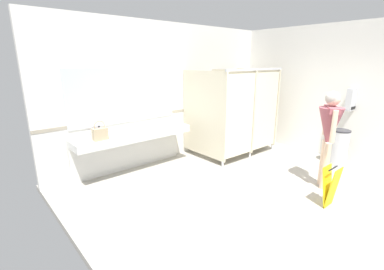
# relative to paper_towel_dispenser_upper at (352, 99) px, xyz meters

# --- Properties ---
(ground_plane) EXTENTS (5.94, 6.40, 0.10)m
(ground_plane) POSITION_rel_paper_towel_dispenser_upper_xyz_m (-2.60, -0.08, -1.44)
(ground_plane) COLOR #9E998E
(wall_back) EXTENTS (5.94, 0.12, 2.99)m
(wall_back) POSITION_rel_paper_towel_dispenser_upper_xyz_m (-2.60, 2.88, 0.11)
(wall_back) COLOR silver
(wall_back) RESTS_ON ground_plane
(wall_side_right) EXTENTS (0.12, 6.40, 2.99)m
(wall_side_right) POSITION_rel_paper_towel_dispenser_upper_xyz_m (0.13, -0.08, 0.11)
(wall_side_right) COLOR silver
(wall_side_right) RESTS_ON ground_plane
(wall_back_tile_band) EXTENTS (5.94, 0.01, 0.06)m
(wall_back_tile_band) POSITION_rel_paper_towel_dispenser_upper_xyz_m (-2.60, 2.81, -0.34)
(wall_back_tile_band) COLOR #9E937F
(wall_back_tile_band) RESTS_ON wall_back
(vanity_counter) EXTENTS (2.39, 0.57, 0.95)m
(vanity_counter) POSITION_rel_paper_towel_dispenser_upper_xyz_m (-3.86, 2.60, -0.77)
(vanity_counter) COLOR silver
(vanity_counter) RESTS_ON ground_plane
(mirror_panel) EXTENTS (2.29, 0.02, 1.08)m
(mirror_panel) POSITION_rel_paper_towel_dispenser_upper_xyz_m (-3.86, 2.80, 0.14)
(mirror_panel) COLOR silver
(mirror_panel) RESTS_ON wall_back
(bathroom_stalls) EXTENTS (1.91, 1.35, 2.03)m
(bathroom_stalls) POSITION_rel_paper_towel_dispenser_upper_xyz_m (-1.42, 1.93, -0.33)
(bathroom_stalls) COLOR beige
(bathroom_stalls) RESTS_ON ground_plane
(paper_towel_dispenser_upper) EXTENTS (0.38, 0.13, 0.47)m
(paper_towel_dispenser_upper) POSITION_rel_paper_towel_dispenser_upper_xyz_m (0.00, 0.00, 0.00)
(paper_towel_dispenser_upper) COLOR #B7BABF
(paper_towel_dispenser_upper) RESTS_ON wall_side_right
(trash_bin) EXTENTS (0.38, 0.38, 0.77)m
(trash_bin) POSITION_rel_paper_towel_dispenser_upper_xyz_m (-0.32, 0.00, -1.00)
(trash_bin) COLOR #B7BABF
(trash_bin) RESTS_ON ground_plane
(person_standing) EXTENTS (0.56, 0.56, 1.71)m
(person_standing) POSITION_rel_paper_towel_dispenser_upper_xyz_m (-1.66, -0.28, -0.30)
(person_standing) COLOR beige
(person_standing) RESTS_ON ground_plane
(handbag) EXTENTS (0.26, 0.12, 0.35)m
(handbag) POSITION_rel_paper_towel_dispenser_upper_xyz_m (-4.59, 2.37, -0.43)
(handbag) COLOR tan
(handbag) RESTS_ON vanity_counter
(soap_dispenser) EXTENTS (0.07, 0.07, 0.18)m
(soap_dispenser) POSITION_rel_paper_towel_dispenser_upper_xyz_m (-4.48, 2.68, -0.47)
(soap_dispenser) COLOR #D899B2
(soap_dispenser) RESTS_ON vanity_counter
(paper_cup) EXTENTS (0.07, 0.07, 0.08)m
(paper_cup) POSITION_rel_paper_towel_dispenser_upper_xyz_m (-4.02, 2.40, -0.51)
(paper_cup) COLOR white
(paper_cup) RESTS_ON vanity_counter
(wet_floor_sign) EXTENTS (0.28, 0.19, 0.64)m
(wet_floor_sign) POSITION_rel_paper_towel_dispenser_upper_xyz_m (-2.27, -0.66, -1.06)
(wet_floor_sign) COLOR yellow
(wet_floor_sign) RESTS_ON ground_plane
(floor_drain_cover) EXTENTS (0.14, 0.14, 0.01)m
(floor_drain_cover) POSITION_rel_paper_towel_dispenser_upper_xyz_m (-1.53, 0.67, -1.38)
(floor_drain_cover) COLOR #B7BABF
(floor_drain_cover) RESTS_ON ground_plane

